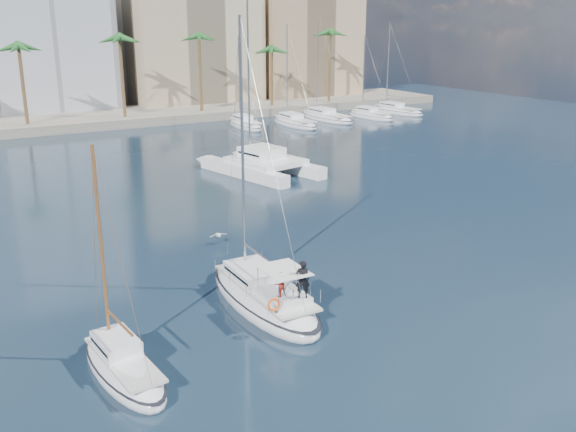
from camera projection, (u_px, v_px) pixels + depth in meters
ground at (309, 270)px, 37.29m from camera, size 160.00×160.00×0.00m
quay at (68, 121)px, 87.14m from camera, size 120.00×14.00×1.20m
building_beige at (190, 44)px, 102.51m from camera, size 20.00×14.00×20.00m
building_tan_right at (302, 48)px, 110.95m from camera, size 18.00×12.00×18.00m
palm_centre at (67, 49)px, 80.99m from camera, size 3.60×3.60×12.30m
palm_right at (296, 43)px, 97.63m from camera, size 3.60×3.60×12.30m
main_sloop at (263, 296)px, 32.63m from camera, size 3.47×10.13×14.92m
small_sloop at (123, 367)px, 26.23m from camera, size 2.69×7.07×9.95m
catamaran at (263, 162)px, 60.09m from camera, size 8.04×12.52×16.93m
seagull at (218, 235)px, 41.38m from camera, size 1.22×0.52×0.23m
moored_yacht_a at (246, 127)px, 85.63m from camera, size 3.37×9.52×11.90m
moored_yacht_b at (295, 126)px, 87.17m from camera, size 3.32×10.83×13.72m
moored_yacht_c at (326, 120)px, 91.99m from camera, size 3.98×12.33×15.54m
moored_yacht_d at (371, 118)px, 93.53m from camera, size 3.52×9.55×11.90m
moored_yacht_e at (396, 113)px, 98.35m from camera, size 4.61×11.11×13.72m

